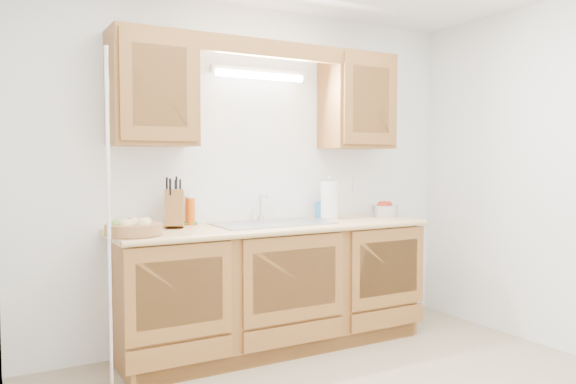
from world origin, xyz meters
TOP-DOWN VIEW (x-y plane):
  - room at (0.00, 0.00)m, footprint 3.52×3.50m
  - base_cabinets at (0.00, 1.20)m, footprint 2.20×0.60m
  - countertop at (0.00, 1.19)m, footprint 2.30×0.63m
  - upper_cabinet_left at (-0.83, 1.33)m, footprint 0.55×0.33m
  - upper_cabinet_right at (0.83, 1.33)m, footprint 0.55×0.33m
  - valance at (0.00, 1.19)m, footprint 2.20×0.05m
  - fluorescent_fixture at (0.00, 1.42)m, footprint 0.76×0.08m
  - sink at (0.00, 1.21)m, footprint 0.84×0.46m
  - wire_shelf_pole at (-1.20, 0.94)m, footprint 0.03×0.03m
  - outlet_plate at (0.95, 1.49)m, footprint 0.08×0.01m
  - fruit_basket at (-1.03, 1.07)m, footprint 0.40×0.40m
  - knife_block at (-0.69, 1.33)m, footprint 0.19×0.24m
  - orange_canister at (-0.54, 1.43)m, footprint 0.09×0.09m
  - soap_bottle at (0.54, 1.39)m, footprint 0.09×0.09m
  - sponge at (-0.54, 1.44)m, footprint 0.11×0.08m
  - paper_towel at (0.54, 1.29)m, footprint 0.17×0.17m
  - apple_bowl at (1.03, 1.24)m, footprint 0.25×0.25m

SIDE VIEW (x-z plane):
  - base_cabinets at x=0.00m, z-range 0.01..0.87m
  - sink at x=0.00m, z-range 0.65..1.01m
  - countertop at x=0.00m, z-range 0.86..0.90m
  - sponge at x=-0.54m, z-range 0.90..0.92m
  - fruit_basket at x=-1.03m, z-range 0.89..1.00m
  - apple_bowl at x=1.03m, z-range 0.89..1.02m
  - soap_bottle at x=0.54m, z-range 0.90..1.09m
  - wire_shelf_pole at x=-1.20m, z-range 0.00..2.00m
  - orange_canister at x=-0.54m, z-range 0.90..1.10m
  - knife_block at x=-0.69m, z-range 0.85..1.21m
  - paper_towel at x=0.54m, z-range 0.87..1.21m
  - outlet_plate at x=0.95m, z-range 1.09..1.21m
  - room at x=0.00m, z-range 0.00..2.50m
  - upper_cabinet_left at x=-0.83m, z-range 1.45..2.20m
  - upper_cabinet_right at x=0.83m, z-range 1.45..2.20m
  - fluorescent_fixture at x=0.00m, z-range 1.96..2.04m
  - valance at x=0.00m, z-range 2.08..2.20m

